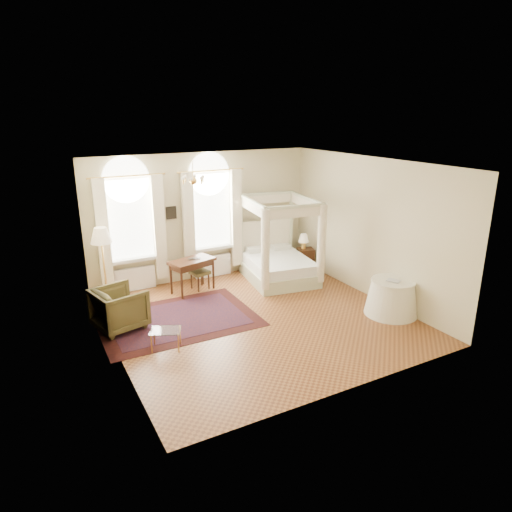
{
  "coord_description": "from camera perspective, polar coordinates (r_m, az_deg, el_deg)",
  "views": [
    {
      "loc": [
        -4.31,
        -7.87,
        4.29
      ],
      "look_at": [
        0.17,
        0.4,
        1.28
      ],
      "focal_mm": 32.0,
      "sensor_mm": 36.0,
      "label": 1
    }
  ],
  "objects": [
    {
      "name": "side_table",
      "position": [
        10.45,
        16.61,
        -4.98
      ],
      "size": [
        1.15,
        1.15,
        0.79
      ],
      "color": "white",
      "rests_on": "ground"
    },
    {
      "name": "wall_pictures",
      "position": [
        11.95,
        -6.27,
        6.04
      ],
      "size": [
        2.54,
        0.03,
        0.39
      ],
      "color": "black",
      "rests_on": "room_walls"
    },
    {
      "name": "armchair",
      "position": [
        9.78,
        -16.7,
        -6.29
      ],
      "size": [
        1.15,
        1.13,
        0.87
      ],
      "primitive_type": "imported",
      "rotation": [
        0.0,
        0.0,
        1.82
      ],
      "color": "#453C1D",
      "rests_on": "ground"
    },
    {
      "name": "nightstand_lamp",
      "position": [
        12.71,
        5.97,
        2.14
      ],
      "size": [
        0.29,
        0.29,
        0.42
      ],
      "color": "gold",
      "rests_on": "nightstand"
    },
    {
      "name": "oriental_rug",
      "position": [
        10.04,
        -9.74,
        -7.79
      ],
      "size": [
        3.3,
        2.39,
        0.01
      ],
      "color": "#3B100E",
      "rests_on": "ground"
    },
    {
      "name": "ground",
      "position": [
        9.95,
        0.24,
        -7.81
      ],
      "size": [
        6.0,
        6.0,
        0.0
      ],
      "primitive_type": "plane",
      "color": "brown",
      "rests_on": "ground"
    },
    {
      "name": "writing_desk",
      "position": [
        11.25,
        -8.01,
        -1.04
      ],
      "size": [
        1.21,
        0.86,
        0.82
      ],
      "color": "#3A200F",
      "rests_on": "ground"
    },
    {
      "name": "stool",
      "position": [
        11.49,
        -7.04,
        -2.21
      ],
      "size": [
        0.49,
        0.49,
        0.48
      ],
      "color": "#483F1F",
      "rests_on": "ground"
    },
    {
      "name": "window_left",
      "position": [
        11.36,
        -15.31,
        2.82
      ],
      "size": [
        1.62,
        0.27,
        3.29
      ],
      "color": "silver",
      "rests_on": "room_walls"
    },
    {
      "name": "canopy_bed",
      "position": [
        11.98,
        2.89,
        -0.75
      ],
      "size": [
        1.92,
        2.24,
        2.19
      ],
      "color": "beige",
      "rests_on": "ground"
    },
    {
      "name": "laptop",
      "position": [
        11.29,
        -7.8,
        -0.27
      ],
      "size": [
        0.31,
        0.22,
        0.02
      ],
      "primitive_type": "imported",
      "rotation": [
        0.0,
        0.0,
        3.05
      ],
      "color": "black",
      "rests_on": "writing_desk"
    },
    {
      "name": "coffee_table",
      "position": [
        8.79,
        -11.24,
        -9.29
      ],
      "size": [
        0.68,
        0.6,
        0.39
      ],
      "color": "white",
      "rests_on": "ground"
    },
    {
      "name": "room_walls",
      "position": [
        9.27,
        0.26,
        3.3
      ],
      "size": [
        6.0,
        6.0,
        6.0
      ],
      "color": "beige",
      "rests_on": "ground"
    },
    {
      "name": "nightstand",
      "position": [
        12.87,
        6.19,
        -0.39
      ],
      "size": [
        0.53,
        0.51,
        0.61
      ],
      "primitive_type": "cube",
      "rotation": [
        0.0,
        0.0,
        -0.33
      ],
      "color": "#3A200F",
      "rests_on": "ground"
    },
    {
      "name": "book",
      "position": [
        10.15,
        16.62,
        -3.15
      ],
      "size": [
        0.3,
        0.33,
        0.03
      ],
      "primitive_type": "imported",
      "rotation": [
        0.0,
        0.0,
        0.45
      ],
      "color": "black",
      "rests_on": "side_table"
    },
    {
      "name": "floor_lamp",
      "position": [
        10.65,
        -18.78,
        1.97
      ],
      "size": [
        0.47,
        0.47,
        1.84
      ],
      "color": "gold",
      "rests_on": "ground"
    },
    {
      "name": "chandelier",
      "position": [
        9.79,
        -7.86,
        9.45
      ],
      "size": [
        0.51,
        0.45,
        0.5
      ],
      "color": "gold",
      "rests_on": "room_walls"
    },
    {
      "name": "window_right",
      "position": [
        11.99,
        -5.52,
        4.14
      ],
      "size": [
        1.62,
        0.27,
        3.29
      ],
      "color": "silver",
      "rests_on": "room_walls"
    }
  ]
}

